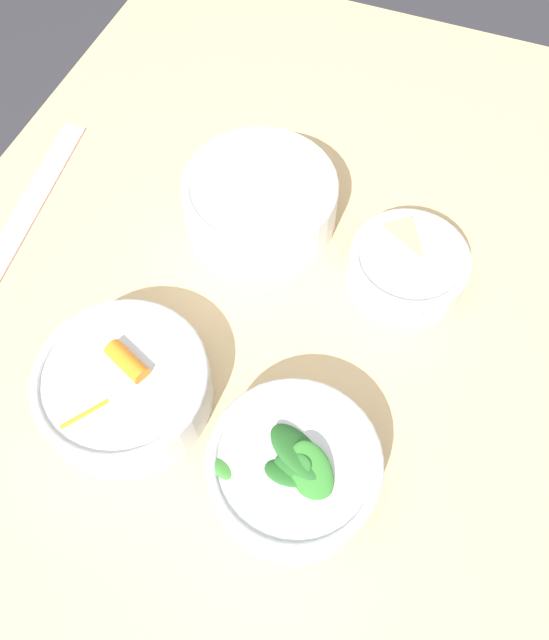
% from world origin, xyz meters
% --- Properties ---
extents(ground_plane, '(10.00, 10.00, 0.00)m').
position_xyz_m(ground_plane, '(0.00, 0.00, 0.00)').
color(ground_plane, '#2D2D33').
extents(dining_table, '(1.19, 0.86, 0.73)m').
position_xyz_m(dining_table, '(0.00, 0.00, 0.62)').
color(dining_table, tan).
rests_on(dining_table, ground_plane).
extents(bowl_carrots, '(0.16, 0.16, 0.06)m').
position_xyz_m(bowl_carrots, '(-0.09, 0.13, 0.76)').
color(bowl_carrots, silver).
rests_on(bowl_carrots, dining_table).
extents(bowl_greens, '(0.15, 0.15, 0.08)m').
position_xyz_m(bowl_greens, '(-0.11, -0.05, 0.76)').
color(bowl_greens, silver).
rests_on(bowl_greens, dining_table).
extents(bowl_beans_hotdog, '(0.17, 0.17, 0.06)m').
position_xyz_m(bowl_beans_hotdog, '(0.17, 0.09, 0.76)').
color(bowl_beans_hotdog, white).
rests_on(bowl_beans_hotdog, dining_table).
extents(bowl_cookies, '(0.13, 0.13, 0.05)m').
position_xyz_m(bowl_cookies, '(0.14, -0.08, 0.76)').
color(bowl_cookies, silver).
rests_on(bowl_cookies, dining_table).
extents(ruler, '(0.33, 0.07, 0.00)m').
position_xyz_m(ruler, '(0.05, 0.35, 0.73)').
color(ruler, '#EFB7C6').
rests_on(ruler, dining_table).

